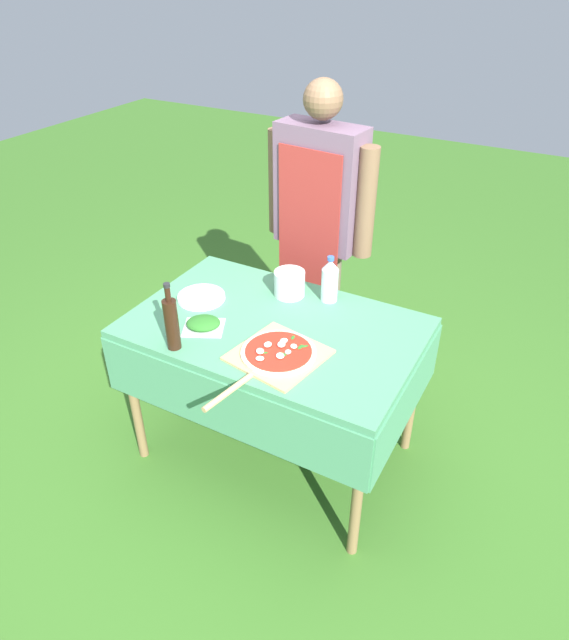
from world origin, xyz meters
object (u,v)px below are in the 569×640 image
(prep_table, at_px, (274,341))
(person_cook, at_px, (319,217))
(oil_bottle, at_px, (172,323))
(plate_stack, at_px, (201,297))
(herb_container, at_px, (203,324))
(pizza_on_peel, at_px, (276,355))
(mixing_tub, at_px, (289,283))
(water_bottle, at_px, (330,280))

(prep_table, relative_size, person_cook, 0.77)
(oil_bottle, bearing_deg, person_cook, 82.90)
(plate_stack, bearing_deg, oil_bottle, -70.66)
(prep_table, xyz_separation_m, herb_container, (-0.26, -0.18, 0.12))
(person_cook, xyz_separation_m, pizza_on_peel, (0.27, -0.94, -0.19))
(prep_table, height_order, pizza_on_peel, pizza_on_peel)
(plate_stack, bearing_deg, herb_container, -51.89)
(mixing_tub, bearing_deg, oil_bottle, -109.63)
(prep_table, relative_size, herb_container, 5.81)
(water_bottle, relative_size, plate_stack, 1.00)
(prep_table, distance_m, mixing_tub, 0.31)
(herb_container, distance_m, mixing_tub, 0.48)
(prep_table, height_order, oil_bottle, oil_bottle)
(water_bottle, height_order, plate_stack, water_bottle)
(mixing_tub, xyz_separation_m, plate_stack, (-0.35, -0.24, -0.05))
(person_cook, relative_size, oil_bottle, 5.49)
(oil_bottle, distance_m, herb_container, 0.20)
(person_cook, bearing_deg, plate_stack, 75.40)
(prep_table, distance_m, plate_stack, 0.42)
(pizza_on_peel, relative_size, oil_bottle, 2.01)
(prep_table, distance_m, herb_container, 0.33)
(oil_bottle, height_order, water_bottle, oil_bottle)
(pizza_on_peel, height_order, mixing_tub, mixing_tub)
(oil_bottle, xyz_separation_m, water_bottle, (0.40, 0.66, -0.02))
(person_cook, height_order, plate_stack, person_cook)
(prep_table, height_order, mixing_tub, mixing_tub)
(mixing_tub, bearing_deg, pizza_on_peel, -67.64)
(plate_stack, bearing_deg, water_bottle, 28.22)
(water_bottle, relative_size, mixing_tub, 1.55)
(person_cook, xyz_separation_m, mixing_tub, (0.08, -0.48, -0.15))
(oil_bottle, xyz_separation_m, mixing_tub, (0.22, 0.61, -0.06))
(water_bottle, distance_m, herb_container, 0.62)
(person_cook, height_order, water_bottle, person_cook)
(prep_table, relative_size, water_bottle, 5.68)
(herb_container, height_order, plate_stack, herb_container)
(pizza_on_peel, height_order, herb_container, herb_container)
(water_bottle, bearing_deg, oil_bottle, -121.51)
(oil_bottle, relative_size, plate_stack, 1.35)
(person_cook, distance_m, mixing_tub, 0.50)
(prep_table, bearing_deg, water_bottle, 68.20)
(oil_bottle, relative_size, mixing_tub, 2.08)
(prep_table, bearing_deg, person_cook, 101.18)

